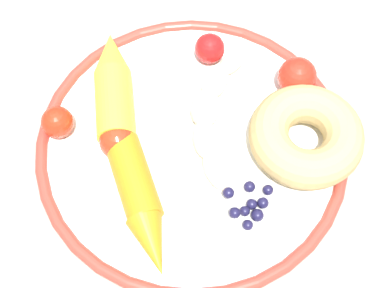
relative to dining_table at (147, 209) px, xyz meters
The scene contains 11 objects.
dining_table is the anchor object (origin of this frame).
plate 0.12m from the dining_table, 129.72° to the left, with size 0.31×0.31×0.02m.
banana 0.15m from the dining_table, 140.64° to the left, with size 0.17×0.06×0.03m.
carrot_orange 0.13m from the dining_table, 15.23° to the left, with size 0.14×0.10×0.03m.
carrot_yellow 0.16m from the dining_table, 150.67° to the right, with size 0.13×0.07×0.04m.
donut 0.21m from the dining_table, 110.41° to the left, with size 0.11×0.11×0.04m, color tan.
blueberry_pile 0.16m from the dining_table, 80.47° to the left, with size 0.05×0.05×0.02m.
tomato_near 0.19m from the dining_table, 163.39° to the left, with size 0.03×0.03×0.03m, color red.
tomato_mid 0.15m from the dining_table, 107.38° to the right, with size 0.03×0.03×0.03m, color red.
tomato_far 0.22m from the dining_table, 132.08° to the left, with size 0.04×0.04×0.04m, color red.
tomato_extra 0.13m from the dining_table, 126.12° to the right, with size 0.04×0.04×0.04m, color red.
Camera 1 is at (0.22, 0.09, 1.29)m, focal length 53.01 mm.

